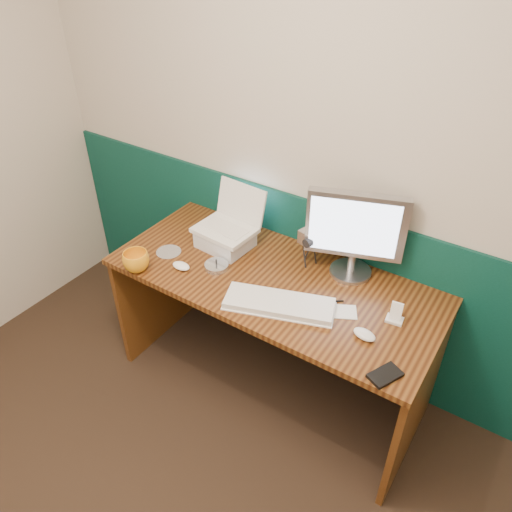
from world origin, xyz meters
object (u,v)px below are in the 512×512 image
Objects in this scene: desk at (272,334)px; laptop at (224,212)px; camcorder at (310,248)px; monitor at (355,234)px; mug at (136,261)px; keyboard at (279,304)px.

desk is 0.69m from laptop.
camcorder is at bearing 17.71° from laptop.
mug is at bearing -167.26° from monitor.
laptop reaches higher than keyboard.
camcorder is at bearing 36.84° from mug.
monitor is 0.48m from keyboard.
keyboard is (-0.16, -0.40, -0.21)m from monitor.
laptop reaches higher than desk.
keyboard is at bearing 11.76° from mug.
mug is at bearing -116.82° from laptop.
mug is (-0.72, -0.15, 0.04)m from keyboard.
monitor is at bearing 39.61° from desk.
mug reaches higher than desk.
desk is 0.52m from camcorder.
monitor is 0.93× the size of keyboard.
keyboard is at bearing -131.09° from monitor.
monitor is at bearing 48.91° from keyboard.
monitor is 3.51× the size of mug.
laptop is at bearing 59.09° from mug.
monitor reaches higher than keyboard.
laptop is at bearing 173.88° from monitor.
laptop is at bearing 133.10° from keyboard.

